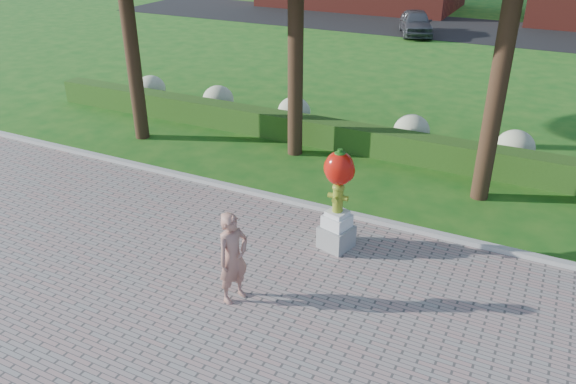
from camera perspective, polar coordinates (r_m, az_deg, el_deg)
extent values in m
plane|color=#165816|center=(11.56, -3.33, -8.23)|extent=(100.00, 100.00, 0.00)
cube|color=#ADADA5|center=(13.81, 2.78, -1.54)|extent=(40.00, 0.18, 0.15)
cube|color=#1E4112|center=(17.08, 8.27, 5.19)|extent=(24.00, 0.70, 0.80)
ellipsoid|color=#B2BC90|center=(22.10, -13.76, 10.16)|extent=(1.10, 1.10, 0.99)
ellipsoid|color=#B2BC90|center=(20.36, -7.11, 9.31)|extent=(1.10, 1.10, 0.99)
ellipsoid|color=#B2BC90|center=(18.94, 0.62, 8.16)|extent=(1.10, 1.10, 0.99)
ellipsoid|color=#B2BC90|center=(17.68, 12.44, 6.11)|extent=(1.10, 1.10, 0.99)
ellipsoid|color=#B2BC90|center=(17.29, 22.05, 4.24)|extent=(1.10, 1.10, 0.99)
cube|color=black|center=(37.07, 19.22, 15.21)|extent=(50.00, 8.00, 0.02)
cylinder|color=black|center=(17.97, -15.79, 15.43)|extent=(0.44, 0.44, 6.72)
cylinder|color=black|center=(16.10, 0.77, 14.13)|extent=(0.44, 0.44, 6.16)
cylinder|color=black|center=(14.04, 21.03, 12.83)|extent=(0.44, 0.44, 7.28)
cube|color=gray|center=(12.22, 4.92, -4.53)|extent=(0.77, 0.77, 0.50)
cube|color=silver|center=(12.02, 4.99, -2.94)|extent=(0.62, 0.62, 0.28)
cube|color=silver|center=(11.93, 5.03, -2.15)|extent=(0.50, 0.50, 0.10)
cylinder|color=olive|center=(11.77, 5.09, -0.74)|extent=(0.22, 0.22, 0.56)
ellipsoid|color=olive|center=(11.65, 5.15, 0.48)|extent=(0.26, 0.26, 0.18)
cylinder|color=olive|center=(11.80, 4.38, -0.32)|extent=(0.12, 0.11, 0.11)
cylinder|color=olive|center=(11.70, 5.83, -0.64)|extent=(0.12, 0.11, 0.11)
cylinder|color=olive|center=(11.62, 4.83, -0.79)|extent=(0.12, 0.12, 0.12)
cylinder|color=olive|center=(11.61, 5.16, 0.83)|extent=(0.08, 0.08, 0.05)
ellipsoid|color=red|center=(11.46, 5.24, 2.41)|extent=(0.63, 0.56, 0.73)
ellipsoid|color=red|center=(11.53, 4.40, 2.49)|extent=(0.31, 0.31, 0.46)
ellipsoid|color=red|center=(11.41, 6.07, 2.15)|extent=(0.31, 0.31, 0.46)
cylinder|color=#1D5714|center=(11.32, 5.31, 4.07)|extent=(0.10, 0.10, 0.12)
ellipsoid|color=#1D5714|center=(11.33, 5.31, 3.93)|extent=(0.24, 0.24, 0.08)
imported|color=#A97260|center=(10.35, -5.60, -6.66)|extent=(0.62, 0.77, 1.82)
imported|color=#414449|center=(34.66, 12.87, 16.46)|extent=(3.02, 4.40, 1.39)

